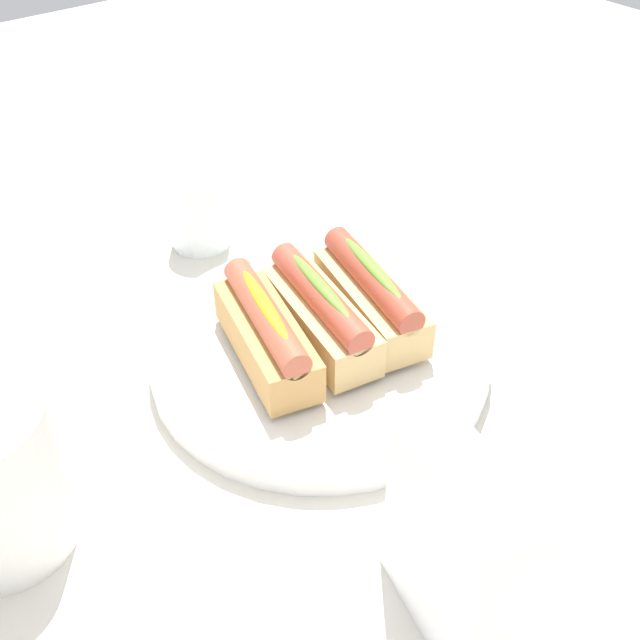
% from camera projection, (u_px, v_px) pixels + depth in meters
% --- Properties ---
extents(ground_plane, '(2.40, 2.40, 0.00)m').
position_uv_depth(ground_plane, '(321.00, 386.00, 0.72)').
color(ground_plane, silver).
extents(serving_bowl, '(0.32, 0.32, 0.03)m').
position_uv_depth(serving_bowl, '(320.00, 349.00, 0.74)').
color(serving_bowl, white).
rests_on(serving_bowl, ground_plane).
extents(hotdog_front, '(0.16, 0.08, 0.06)m').
position_uv_depth(hotdog_front, '(371.00, 295.00, 0.73)').
color(hotdog_front, '#DBB270').
rests_on(hotdog_front, serving_bowl).
extents(hotdog_back, '(0.16, 0.08, 0.06)m').
position_uv_depth(hotdog_back, '(320.00, 313.00, 0.71)').
color(hotdog_back, '#DBB270').
rests_on(hotdog_back, serving_bowl).
extents(hotdog_side, '(0.16, 0.09, 0.06)m').
position_uv_depth(hotdog_side, '(266.00, 332.00, 0.69)').
color(hotdog_side, tan).
rests_on(hotdog_side, serving_bowl).
extents(water_glass, '(0.07, 0.07, 0.09)m').
position_uv_depth(water_glass, '(198.00, 212.00, 0.89)').
color(water_glass, white).
rests_on(water_glass, ground_plane).
extents(napkin_box, '(0.12, 0.07, 0.15)m').
position_uv_depth(napkin_box, '(455.00, 549.00, 0.50)').
color(napkin_box, white).
rests_on(napkin_box, ground_plane).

